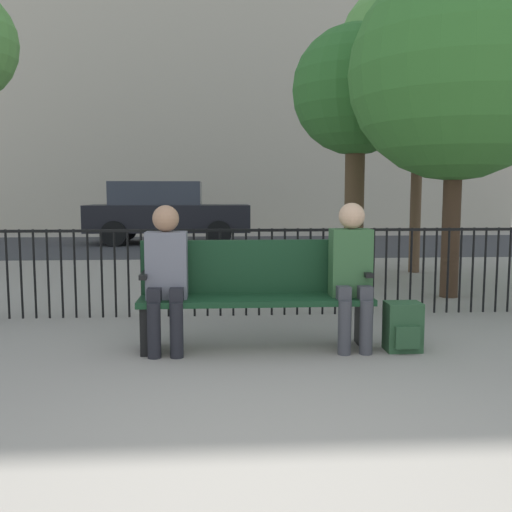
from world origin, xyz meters
name	(u,v)px	position (x,y,z in m)	size (l,w,h in m)	color
ground_plane	(289,486)	(0.00, 0.00, 0.00)	(80.00, 80.00, 0.00)	gray
park_bench	(255,289)	(0.00, 2.39, 0.50)	(1.97, 0.45, 0.92)	#14381E
seated_person_0	(166,270)	(-0.75, 2.26, 0.69)	(0.34, 0.39, 1.23)	black
seated_person_1	(352,268)	(0.81, 2.26, 0.70)	(0.34, 0.39, 1.25)	#3D3D42
backpack	(403,327)	(1.23, 2.16, 0.20)	(0.29, 0.26, 0.41)	#284C2D
fence_railing	(246,264)	(-0.02, 3.65, 0.56)	(9.01, 0.03, 0.95)	black
tree_0	(356,93)	(1.73, 6.08, 2.79)	(1.90, 1.90, 3.79)	#4C3823
tree_1	(420,60)	(2.96, 6.88, 3.47)	(2.75, 2.75, 4.86)	brown
tree_3	(457,73)	(2.63, 4.60, 2.80)	(2.67, 2.67, 4.15)	#422D1E
street_surface	(231,245)	(0.00, 12.00, 0.00)	(24.00, 6.00, 0.01)	#333335
parked_car_0	(166,211)	(-1.71, 12.73, 0.84)	(4.20, 1.94, 1.62)	black
building_facade	(226,9)	(0.00, 20.00, 8.25)	(20.00, 6.00, 16.50)	#B2A893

